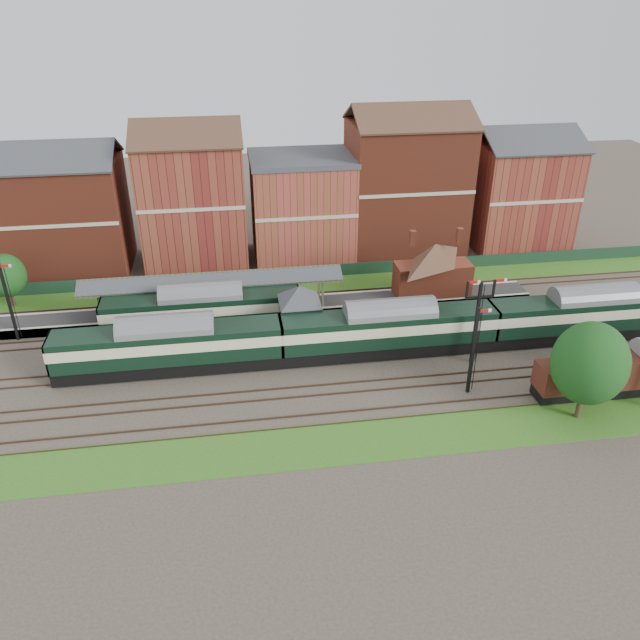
{
  "coord_description": "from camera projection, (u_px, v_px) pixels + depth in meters",
  "views": [
    {
      "loc": [
        -8.89,
        -48.12,
        30.48
      ],
      "look_at": [
        -1.26,
        2.0,
        3.0
      ],
      "focal_mm": 35.0,
      "sensor_mm": 36.0,
      "label": 1
    }
  ],
  "objects": [
    {
      "name": "signal_box",
      "position": [
        300.0,
        313.0,
        58.43
      ],
      "size": [
        5.4,
        5.4,
        6.0
      ],
      "color": "#586C4C",
      "rests_on": "ground"
    },
    {
      "name": "ground",
      "position": [
        337.0,
        358.0,
        57.52
      ],
      "size": [
        160.0,
        160.0,
        0.0
      ],
      "primitive_type": "plane",
      "color": "#473D33",
      "rests_on": "ground"
    },
    {
      "name": "tree_back",
      "position": [
        6.0,
        276.0,
        65.04
      ],
      "size": [
        4.04,
        4.04,
        5.9
      ],
      "color": "#382619",
      "rests_on": "ground"
    },
    {
      "name": "grass_front",
      "position": [
        364.0,
        440.0,
        47.08
      ],
      "size": [
        90.0,
        5.0,
        0.06
      ],
      "primitive_type": "cube",
      "color": "#2D6619",
      "rests_on": "ground"
    },
    {
      "name": "fence",
      "position": [
        310.0,
        272.0,
        72.81
      ],
      "size": [
        90.0,
        0.12,
        1.5
      ],
      "primitive_type": "cube",
      "color": "#193823",
      "rests_on": "ground"
    },
    {
      "name": "canopy",
      "position": [
        212.0,
        277.0,
        62.36
      ],
      "size": [
        26.0,
        3.89,
        4.08
      ],
      "color": "#44472C",
      "rests_on": "platform"
    },
    {
      "name": "dmu_train",
      "position": [
        389.0,
        329.0,
        56.89
      ],
      "size": [
        59.4,
        3.12,
        4.56
      ],
      "color": "black",
      "rests_on": "ground"
    },
    {
      "name": "platform",
      "position": [
        274.0,
        309.0,
        65.1
      ],
      "size": [
        55.0,
        3.4,
        1.0
      ],
      "primitive_type": "cube",
      "color": "#2D2D2D",
      "rests_on": "ground"
    },
    {
      "name": "town_backdrop",
      "position": [
        300.0,
        202.0,
        75.89
      ],
      "size": [
        69.0,
        10.0,
        16.0
      ],
      "color": "brown",
      "rests_on": "ground"
    },
    {
      "name": "semaphore_platform_end",
      "position": [
        9.0,
        301.0,
        58.53
      ],
      "size": [
        1.23,
        0.25,
        8.0
      ],
      "color": "black",
      "rests_on": "ground"
    },
    {
      "name": "platform_railcar",
      "position": [
        202.0,
        310.0,
        60.35
      ],
      "size": [
        19.05,
        3.0,
        4.39
      ],
      "color": "black",
      "rests_on": "ground"
    },
    {
      "name": "grass_back",
      "position": [
        313.0,
        284.0,
        71.41
      ],
      "size": [
        90.0,
        4.5,
        0.06
      ],
      "primitive_type": "cube",
      "color": "#2D6619",
      "rests_on": "ground"
    },
    {
      "name": "goods_van_b",
      "position": [
        571.0,
        378.0,
        51.13
      ],
      "size": [
        5.62,
        2.44,
        3.41
      ],
      "color": "black",
      "rests_on": "ground"
    },
    {
      "name": "station_building",
      "position": [
        433.0,
        268.0,
        65.7
      ],
      "size": [
        8.1,
        8.1,
        5.9
      ],
      "color": "brown",
      "rests_on": "platform"
    },
    {
      "name": "semaphore_siding",
      "position": [
        473.0,
        350.0,
        50.78
      ],
      "size": [
        1.23,
        0.25,
        8.0
      ],
      "color": "black",
      "rests_on": "ground"
    },
    {
      "name": "semaphore_bracket",
      "position": [
        477.0,
        317.0,
        54.73
      ],
      "size": [
        3.6,
        0.25,
        8.18
      ],
      "color": "black",
      "rests_on": "ground"
    },
    {
      "name": "tree_far",
      "position": [
        590.0,
        363.0,
        47.25
      ],
      "size": [
        5.75,
        5.75,
        8.38
      ],
      "color": "#382619",
      "rests_on": "ground"
    },
    {
      "name": "brick_hut",
      "position": [
        382.0,
        326.0,
        60.44
      ],
      "size": [
        3.2,
        2.64,
        2.94
      ],
      "color": "maroon",
      "rests_on": "ground"
    }
  ]
}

